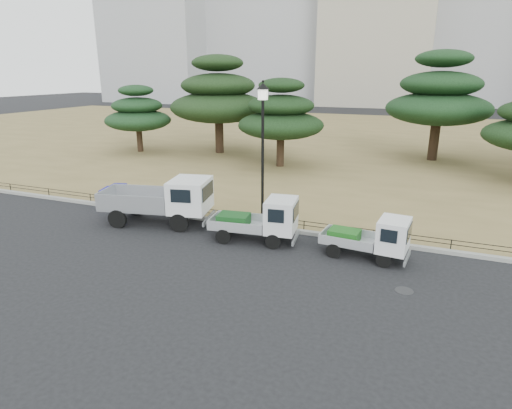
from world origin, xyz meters
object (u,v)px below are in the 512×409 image
at_px(truck_kei_front, 260,220).
at_px(street_lamp, 263,131).
at_px(truck_kei_rear, 371,238).
at_px(tarp_pile, 117,194).
at_px(truck_large, 163,199).

xyz_separation_m(truck_kei_front, street_lamp, (-0.59, 1.78, 3.45)).
height_order(truck_kei_front, truck_kei_rear, truck_kei_front).
bearing_deg(tarp_pile, truck_kei_rear, -9.01).
bearing_deg(street_lamp, truck_kei_front, -71.68).
relative_size(truck_kei_front, street_lamp, 0.60).
bearing_deg(street_lamp, truck_kei_rear, -19.77).
bearing_deg(truck_kei_rear, truck_kei_front, -175.43).
bearing_deg(truck_kei_rear, street_lamp, 165.69).
height_order(truck_kei_front, tarp_pile, truck_kei_front).
relative_size(truck_kei_rear, street_lamp, 0.53).
distance_m(truck_kei_rear, tarp_pile, 13.85).
xyz_separation_m(truck_kei_front, tarp_pile, (-9.12, 2.10, -0.40)).
distance_m(truck_large, truck_kei_front, 5.04).
bearing_deg(truck_large, tarp_pile, 145.32).
distance_m(truck_large, street_lamp, 5.63).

